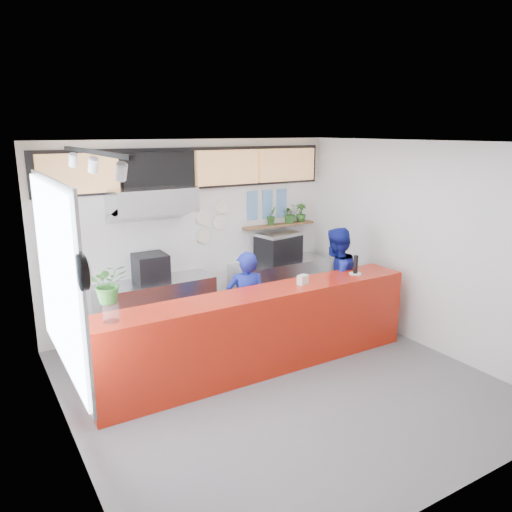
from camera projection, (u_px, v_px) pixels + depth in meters
name	position (u px, v px, depth m)	size (l,w,h in m)	color
floor	(277.00, 381.00, 6.40)	(5.00, 5.00, 0.00)	slate
ceiling	(280.00, 142.00, 5.67)	(5.00, 5.00, 0.00)	silver
wall_back	(194.00, 234.00, 8.11)	(5.00, 5.00, 0.00)	white
wall_left	(62.00, 306.00, 4.79)	(5.00, 5.00, 0.00)	white
wall_right	(421.00, 245.00, 7.29)	(5.00, 5.00, 0.00)	white
service_counter	(261.00, 331.00, 6.60)	(4.50, 0.60, 1.10)	#A81C0C
cream_band	(192.00, 165.00, 7.83)	(5.00, 0.02, 0.80)	beige
prep_bench	(156.00, 309.00, 7.72)	(1.80, 0.60, 0.90)	#B2B5BA
panini_oven	(151.00, 268.00, 7.53)	(0.47, 0.47, 0.42)	black
extraction_hood	(152.00, 200.00, 7.26)	(1.20, 0.70, 0.35)	#B2B5BA
hood_lip	(153.00, 213.00, 7.31)	(1.20, 0.70, 0.08)	#B2B5BA
right_bench	(280.00, 285.00, 8.87)	(1.80, 0.60, 0.90)	#B2B5BA
espresso_machine	(278.00, 249.00, 8.68)	(0.71, 0.51, 0.46)	black
espresso_tray	(278.00, 234.00, 8.62)	(0.70, 0.49, 0.06)	#A3A5AA
herb_shelf	(279.00, 225.00, 8.83)	(1.40, 0.18, 0.04)	brown
menu_board_far_left	(79.00, 174.00, 6.88)	(1.10, 0.10, 0.55)	tan
menu_board_mid_left	(159.00, 170.00, 7.46)	(1.10, 0.10, 0.55)	black
menu_board_mid_right	(227.00, 167.00, 8.04)	(1.10, 0.10, 0.55)	tan
menu_board_far_right	(287.00, 165.00, 8.62)	(1.10, 0.10, 0.55)	tan
soffit	(193.00, 168.00, 7.82)	(4.80, 0.04, 0.65)	black
window_pane	(57.00, 278.00, 5.00)	(0.04, 2.20, 1.90)	silver
window_frame	(59.00, 277.00, 5.01)	(0.03, 2.30, 2.00)	#B2B5BA
wall_clock_rim	(82.00, 272.00, 3.92)	(0.30, 0.30, 0.05)	black
wall_clock_face	(86.00, 272.00, 3.94)	(0.26, 0.26, 0.02)	white
track_rail	(92.00, 152.00, 4.63)	(0.05, 2.40, 0.04)	black
dec_plate_a	(203.00, 218.00, 8.10)	(0.24, 0.24, 0.03)	silver
dec_plate_b	(219.00, 222.00, 8.27)	(0.24, 0.24, 0.03)	silver
dec_plate_c	(203.00, 236.00, 8.17)	(0.24, 0.24, 0.03)	silver
dec_plate_d	(222.00, 207.00, 8.24)	(0.24, 0.24, 0.03)	silver
photo_frame_a	(252.00, 198.00, 8.52)	(0.20, 0.02, 0.25)	#598CBF
photo_frame_b	(267.00, 197.00, 8.67)	(0.20, 0.02, 0.25)	#598CBF
photo_frame_c	(282.00, 196.00, 8.82)	(0.20, 0.02, 0.25)	#598CBF
photo_frame_d	(252.00, 213.00, 8.58)	(0.20, 0.02, 0.25)	#598CBF
photo_frame_e	(267.00, 211.00, 8.73)	(0.20, 0.02, 0.25)	#598CBF
photo_frame_f	(281.00, 210.00, 8.88)	(0.20, 0.02, 0.25)	#598CBF
staff_center	(246.00, 305.00, 6.97)	(0.56, 0.37, 1.53)	navy
staff_right	(335.00, 282.00, 7.72)	(0.83, 0.65, 1.70)	navy
herb_b	(272.00, 216.00, 8.70)	(0.18, 0.15, 0.33)	#2A5D20
herb_c	(290.00, 213.00, 8.90)	(0.30, 0.26, 0.34)	#2A5D20
herb_d	(301.00, 213.00, 9.02)	(0.18, 0.16, 0.32)	#2A5D20
glass_vase	(111.00, 312.00, 5.44)	(0.18, 0.18, 0.22)	silver
basil_vase	(109.00, 283.00, 5.36)	(0.39, 0.34, 0.43)	#2A5D20
napkin_holder	(303.00, 280.00, 6.77)	(0.15, 0.09, 0.13)	silver
white_plate	(355.00, 274.00, 7.25)	(0.18, 0.18, 0.01)	silver
pepper_mill	(356.00, 264.00, 7.22)	(0.07, 0.07, 0.26)	black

